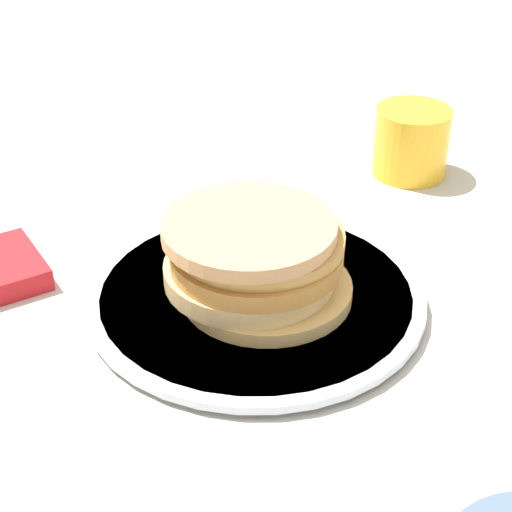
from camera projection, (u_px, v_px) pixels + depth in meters
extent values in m
plane|color=#BCB7AD|center=(258.00, 320.00, 0.69)|extent=(4.00, 4.00, 0.00)
cylinder|color=silver|center=(256.00, 298.00, 0.71)|extent=(0.26, 0.26, 0.01)
cylinder|color=silver|center=(256.00, 295.00, 0.71)|extent=(0.28, 0.28, 0.01)
cylinder|color=#DCB166|center=(267.00, 289.00, 0.70)|extent=(0.14, 0.14, 0.01)
cylinder|color=tan|center=(254.00, 270.00, 0.70)|extent=(0.14, 0.14, 0.02)
cylinder|color=#BA7D39|center=(257.00, 256.00, 0.69)|extent=(0.14, 0.14, 0.01)
cylinder|color=tan|center=(258.00, 238.00, 0.68)|extent=(0.14, 0.14, 0.01)
cylinder|color=tan|center=(254.00, 228.00, 0.68)|extent=(0.14, 0.14, 0.01)
cylinder|color=yellow|center=(411.00, 142.00, 0.90)|extent=(0.08, 0.08, 0.07)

